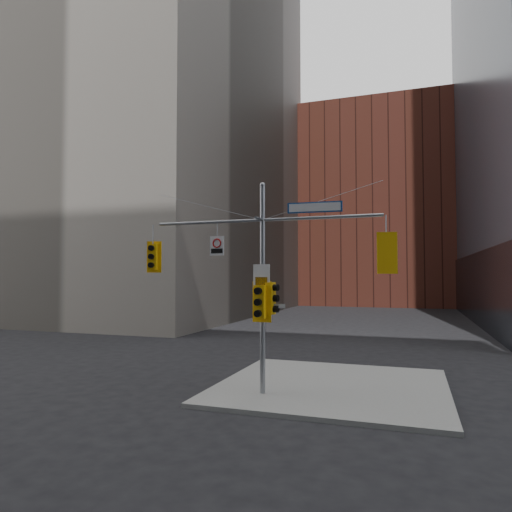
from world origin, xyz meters
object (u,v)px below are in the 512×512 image
Objects in this scene: traffic_light_east_arm at (386,253)px; street_sign_blade at (315,207)px; traffic_light_pole_side at (272,298)px; traffic_light_pole_front at (260,302)px; traffic_light_west_arm at (153,257)px; regulatory_sign_arm at (217,245)px; signal_assembly at (263,266)px.

traffic_light_east_arm is 0.71× the size of street_sign_blade.
traffic_light_pole_front is (-0.32, -0.27, -0.12)m from traffic_light_pole_side.
regulatory_sign_arm reaches higher than traffic_light_west_arm.
signal_assembly is 1.13m from traffic_light_pole_side.
street_sign_blade is (-2.26, 0.00, 1.55)m from traffic_light_east_arm.
street_sign_blade reaches higher than regulatory_sign_arm.
traffic_light_pole_side is at bearing -12.43° from traffic_light_west_arm.
traffic_light_pole_side is 2.72m from regulatory_sign_arm.
street_sign_blade is at bearing 4.78° from regulatory_sign_arm.
traffic_light_pole_front is at bearing -6.78° from traffic_light_east_arm.
signal_assembly is at bearing -10.52° from traffic_light_east_arm.
street_sign_blade is at bearing 0.10° from signal_assembly.
regulatory_sign_arm reaches higher than traffic_light_pole_front.
regulatory_sign_arm is at bearing -179.31° from signal_assembly.
traffic_light_west_arm is (-4.30, 0.01, 0.38)m from signal_assembly.
traffic_light_pole_side is 0.60× the size of street_sign_blade.
traffic_light_west_arm is at bearing 176.91° from street_sign_blade.
signal_assembly is at bearing 97.77° from traffic_light_pole_side.
traffic_light_west_arm is at bearing 97.43° from traffic_light_pole_side.
signal_assembly is 4.32m from traffic_light_west_arm.
signal_assembly is at bearing 91.47° from traffic_light_pole_front.
signal_assembly is 5.81× the size of traffic_light_pole_front.
regulatory_sign_arm is (2.62, -0.03, 0.37)m from traffic_light_west_arm.
signal_assembly is 6.21× the size of traffic_light_east_arm.
traffic_light_west_arm is 6.30m from street_sign_blade.
traffic_light_east_arm is (4.07, 0.00, 0.38)m from signal_assembly.
traffic_light_west_arm is at bearing 179.83° from signal_assembly.
traffic_light_west_arm reaches higher than traffic_light_pole_front.
traffic_light_east_arm is at bearing -12.37° from traffic_light_west_arm.
regulatory_sign_arm is at bearing 177.38° from street_sign_blade.
traffic_light_west_arm is 0.85× the size of traffic_light_pole_front.
traffic_light_pole_side is (0.32, 0.00, -1.08)m from signal_assembly.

